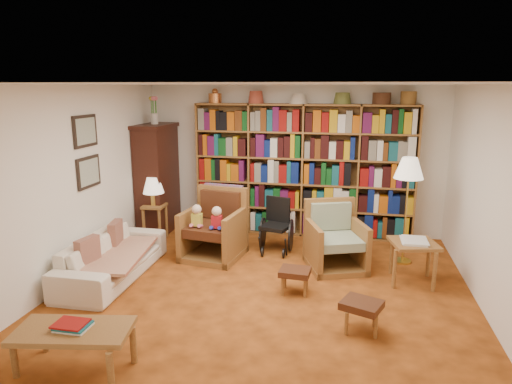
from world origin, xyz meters
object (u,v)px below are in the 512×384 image
(side_table_lamp, at_px, (155,215))
(armchair_sage, at_px, (336,242))
(sofa, at_px, (113,257))
(side_table_papers, at_px, (413,248))
(armchair_leather, at_px, (215,228))
(footstool_a, at_px, (295,274))
(footstool_b, at_px, (362,307))
(coffee_table, at_px, (74,334))
(wheelchair, at_px, (277,227))
(floor_lamp, at_px, (409,172))

(side_table_lamp, distance_m, armchair_sage, 3.03)
(sofa, relative_size, side_table_papers, 2.90)
(armchair_leather, bearing_deg, side_table_lamp, 156.81)
(footstool_a, relative_size, footstool_b, 0.79)
(footstool_a, relative_size, coffee_table, 0.36)
(armchair_sage, relative_size, footstool_a, 2.63)
(sofa, relative_size, wheelchair, 2.32)
(armchair_sage, distance_m, wheelchair, 1.03)
(footstool_b, relative_size, coffee_table, 0.45)
(side_table_papers, bearing_deg, footstool_b, -115.69)
(side_table_lamp, relative_size, wheelchair, 0.71)
(armchair_leather, relative_size, footstool_b, 2.13)
(armchair_leather, xyz_separation_m, footstool_a, (1.33, -1.06, -0.16))
(footstool_b, bearing_deg, side_table_lamp, 144.85)
(armchair_sage, xyz_separation_m, footstool_b, (0.32, -1.74, -0.08))
(side_table_lamp, xyz_separation_m, side_table_papers, (3.95, -0.95, 0.06))
(footstool_a, distance_m, footstool_b, 1.08)
(footstool_a, bearing_deg, side_table_papers, 23.19)
(armchair_sage, height_order, wheelchair, armchair_sage)
(side_table_papers, distance_m, footstool_b, 1.53)
(armchair_leather, distance_m, side_table_papers, 2.80)
(coffee_table, bearing_deg, armchair_sage, 53.50)
(armchair_sage, distance_m, footstool_b, 1.77)
(coffee_table, bearing_deg, sofa, 109.76)
(wheelchair, height_order, side_table_papers, wheelchair)
(side_table_lamp, xyz_separation_m, wheelchair, (2.06, -0.12, -0.04))
(armchair_sage, bearing_deg, floor_lamp, 19.14)
(armchair_leather, relative_size, coffee_table, 0.95)
(armchair_leather, relative_size, floor_lamp, 0.67)
(wheelchair, height_order, footstool_a, wheelchair)
(side_table_lamp, bearing_deg, footstool_a, -31.93)
(sofa, height_order, footstool_a, sofa)
(side_table_papers, distance_m, footstool_a, 1.58)
(footstool_b, bearing_deg, sofa, 166.96)
(armchair_leather, bearing_deg, sofa, -135.59)
(side_table_lamp, bearing_deg, footstool_b, -35.15)
(sofa, bearing_deg, wheelchair, -54.08)
(side_table_papers, bearing_deg, coffee_table, -140.85)
(armchair_sage, relative_size, side_table_papers, 1.53)
(footstool_b, bearing_deg, floor_lamp, 73.32)
(wheelchair, relative_size, footstool_a, 2.14)
(armchair_leather, xyz_separation_m, wheelchair, (0.86, 0.39, -0.04))
(sofa, relative_size, footstool_a, 4.98)
(armchair_sage, relative_size, wheelchair, 1.23)
(wheelchair, bearing_deg, sofa, -143.25)
(sofa, distance_m, side_table_papers, 3.91)
(floor_lamp, distance_m, coffee_table, 4.62)
(wheelchair, distance_m, footstool_a, 1.53)
(footstool_a, bearing_deg, footstool_b, -44.02)
(wheelchair, height_order, coffee_table, wheelchair)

